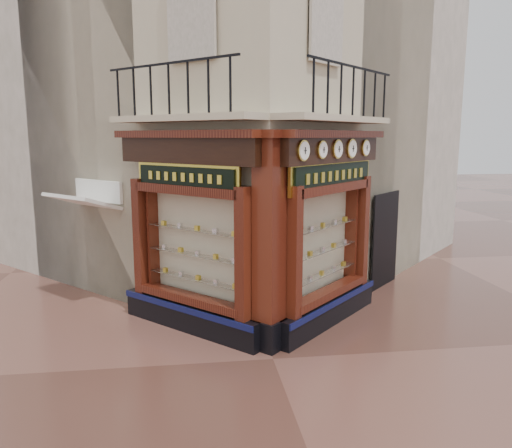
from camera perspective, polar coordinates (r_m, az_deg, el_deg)
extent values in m
plane|color=#533027|center=(9.10, 1.96, -15.16)|extent=(80.00, 80.00, 0.00)
cube|color=#C2B597|center=(14.50, -2.16, 18.45)|extent=(11.31, 11.31, 12.00)
cube|color=beige|center=(16.86, -11.71, 15.36)|extent=(11.31, 11.31, 11.00)
cube|color=beige|center=(17.27, 5.54, 15.38)|extent=(11.31, 11.31, 11.00)
cube|color=black|center=(10.30, -7.53, -10.50)|extent=(2.72, 2.72, 0.55)
cube|color=#0C1140|center=(10.10, -8.32, -9.64)|extent=(2.50, 2.50, 0.12)
cube|color=#360F09|center=(8.97, -1.37, -3.50)|extent=(0.37, 0.37, 2.45)
cube|color=#360F09|center=(10.90, -12.94, -1.33)|extent=(0.37, 0.37, 2.45)
cube|color=#F7E2BB|center=(10.12, -6.40, -2.15)|extent=(1.80, 1.80, 2.10)
cube|color=black|center=(9.67, -7.89, 8.32)|extent=(2.69, 2.69, 0.50)
cube|color=#360F09|center=(9.62, -8.24, 10.15)|extent=(2.86, 2.86, 0.14)
cube|color=black|center=(10.68, 8.29, -9.76)|extent=(2.72, 2.72, 0.55)
cube|color=#0C1140|center=(10.53, 9.23, -8.84)|extent=(2.50, 2.50, 0.12)
cube|color=#360F09|center=(9.10, 4.22, -3.32)|extent=(0.37, 0.37, 2.45)
cube|color=#360F09|center=(11.50, 11.88, -0.70)|extent=(0.37, 0.37, 2.45)
cube|color=#F7E2BB|center=(10.44, 6.91, -1.77)|extent=(1.80, 1.80, 2.10)
cube|color=black|center=(10.07, 8.67, 8.37)|extent=(2.69, 2.69, 0.50)
cube|color=#360F09|center=(10.04, 9.07, 10.12)|extent=(2.86, 2.86, 0.14)
cube|color=black|center=(9.44, 1.45, -12.37)|extent=(0.78, 0.78, 0.55)
cube|color=#360F09|center=(8.89, 1.51, -0.82)|extent=(0.64, 0.64, 3.50)
cube|color=#360F09|center=(8.73, 1.56, 10.28)|extent=(0.85, 0.85, 0.14)
cube|color=#C2B597|center=(9.61, -8.37, 11.88)|extent=(2.97, 2.97, 0.12)
cube|color=black|center=(9.47, -10.02, 17.64)|extent=(2.36, 2.36, 0.04)
cube|color=#C2B597|center=(10.03, 9.22, 11.77)|extent=(2.97, 2.97, 0.12)
cube|color=black|center=(9.96, 11.13, 17.22)|extent=(2.36, 2.36, 0.04)
cylinder|color=gold|center=(8.85, 5.42, 8.36)|extent=(0.30, 0.30, 0.37)
cylinder|color=white|center=(8.84, 5.58, 8.35)|extent=(0.24, 0.24, 0.32)
cube|color=black|center=(8.83, 5.67, 8.35)|extent=(0.02, 0.02, 0.12)
cube|color=black|center=(8.83, 5.67, 8.35)|extent=(0.07, 0.07, 0.01)
cylinder|color=gold|center=(9.41, 7.55, 8.41)|extent=(0.27, 0.27, 0.34)
cylinder|color=white|center=(9.40, 7.71, 8.40)|extent=(0.22, 0.22, 0.29)
cube|color=black|center=(9.39, 7.79, 8.40)|extent=(0.02, 0.02, 0.11)
cube|color=black|center=(9.39, 7.79, 8.40)|extent=(0.07, 0.07, 0.01)
cylinder|color=gold|center=(9.93, 9.27, 8.44)|extent=(0.30, 0.30, 0.37)
cylinder|color=white|center=(9.92, 9.43, 8.44)|extent=(0.24, 0.24, 0.32)
cube|color=black|center=(9.91, 9.51, 8.43)|extent=(0.02, 0.02, 0.12)
cube|color=black|center=(9.91, 9.51, 8.43)|extent=(0.07, 0.07, 0.01)
cylinder|color=gold|center=(10.46, 10.85, 8.47)|extent=(0.31, 0.31, 0.39)
cylinder|color=white|center=(10.45, 11.00, 8.46)|extent=(0.25, 0.25, 0.34)
cube|color=black|center=(10.44, 11.07, 8.46)|extent=(0.02, 0.02, 0.13)
cube|color=black|center=(10.44, 11.07, 8.46)|extent=(0.08, 0.08, 0.01)
cylinder|color=gold|center=(11.05, 12.38, 8.49)|extent=(0.28, 0.28, 0.35)
cylinder|color=white|center=(11.04, 12.52, 8.48)|extent=(0.23, 0.23, 0.30)
cube|color=black|center=(11.03, 12.60, 8.48)|extent=(0.02, 0.02, 0.12)
cube|color=black|center=(11.03, 12.60, 8.48)|extent=(0.07, 0.07, 0.01)
cube|color=gold|center=(9.67, -7.99, 5.35)|extent=(1.94, 1.94, 0.52)
cube|color=black|center=(9.64, -8.16, 5.34)|extent=(1.80, 1.80, 0.39)
cube|color=gold|center=(10.08, 8.80, 5.52)|extent=(2.27, 2.27, 0.61)
cube|color=black|center=(10.06, 9.00, 5.50)|extent=(2.12, 2.12, 0.46)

